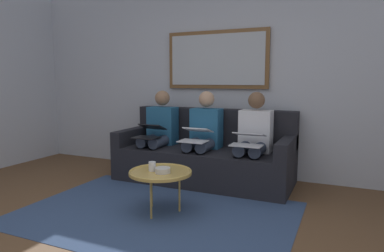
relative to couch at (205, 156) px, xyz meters
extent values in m
cube|color=#B7BCC6|center=(0.00, -0.48, 0.99)|extent=(6.00, 0.12, 2.60)
cube|color=#33476B|center=(0.00, 1.27, -0.31)|extent=(2.60, 1.80, 0.01)
cube|color=black|center=(0.00, 0.07, -0.10)|extent=(2.20, 0.90, 0.42)
cube|color=black|center=(0.00, -0.28, 0.35)|extent=(2.20, 0.20, 0.48)
cube|color=black|center=(-1.03, 0.07, 0.21)|extent=(0.14, 0.90, 0.20)
cube|color=black|center=(1.03, 0.07, 0.21)|extent=(0.14, 0.90, 0.20)
cube|color=brown|center=(0.00, -0.39, 1.24)|extent=(1.41, 0.04, 0.77)
cube|color=#B2B7BC|center=(0.00, -0.37, 1.24)|extent=(1.31, 0.01, 0.67)
cylinder|color=tan|center=(-0.03, 1.22, 0.09)|extent=(0.60, 0.60, 0.03)
torus|color=tan|center=(-0.03, 1.22, 0.10)|extent=(0.60, 0.60, 0.02)
cylinder|color=#B28E42|center=(-0.03, 1.40, -0.12)|extent=(0.02, 0.02, 0.38)
cylinder|color=#B28E42|center=(-0.19, 1.13, -0.12)|extent=(0.02, 0.02, 0.38)
cylinder|color=#B28E42|center=(0.13, 1.13, -0.12)|extent=(0.02, 0.02, 0.38)
cylinder|color=silver|center=(0.05, 1.24, 0.14)|extent=(0.07, 0.07, 0.09)
cylinder|color=beige|center=(-0.08, 1.26, 0.12)|extent=(0.15, 0.15, 0.05)
cube|color=silver|center=(-0.64, -0.03, 0.36)|extent=(0.38, 0.22, 0.50)
sphere|color=brown|center=(-0.64, -0.03, 0.73)|extent=(0.20, 0.20, 0.20)
cylinder|color=#384256|center=(-0.73, 0.18, 0.18)|extent=(0.14, 0.42, 0.14)
cylinder|color=#384256|center=(-0.55, 0.18, 0.18)|extent=(0.14, 0.42, 0.14)
cylinder|color=#384256|center=(-0.73, 0.39, -0.10)|extent=(0.11, 0.11, 0.42)
cylinder|color=#384256|center=(-0.55, 0.39, -0.10)|extent=(0.11, 0.11, 0.42)
cube|color=silver|center=(-0.64, 0.39, 0.25)|extent=(0.35, 0.20, 0.01)
cube|color=silver|center=(-0.64, 0.26, 0.36)|extent=(0.35, 0.20, 0.06)
cube|color=#A5C6EA|center=(-0.64, 0.27, 0.36)|extent=(0.31, 0.18, 0.05)
cube|color=#235B84|center=(0.00, -0.03, 0.36)|extent=(0.38, 0.22, 0.50)
sphere|color=tan|center=(0.00, -0.03, 0.73)|extent=(0.20, 0.20, 0.20)
cylinder|color=#384256|center=(-0.09, 0.18, 0.18)|extent=(0.14, 0.42, 0.14)
cylinder|color=#384256|center=(0.09, 0.18, 0.18)|extent=(0.14, 0.42, 0.14)
cylinder|color=#384256|center=(-0.09, 0.39, -0.10)|extent=(0.11, 0.11, 0.42)
cylinder|color=#384256|center=(0.09, 0.39, -0.10)|extent=(0.11, 0.11, 0.42)
cube|color=white|center=(0.00, 0.39, 0.25)|extent=(0.32, 0.23, 0.01)
cube|color=white|center=(0.00, 0.24, 0.37)|extent=(0.32, 0.22, 0.08)
cube|color=#A5C6EA|center=(0.00, 0.24, 0.37)|extent=(0.29, 0.19, 0.06)
cube|color=#235B84|center=(0.64, -0.03, 0.36)|extent=(0.38, 0.22, 0.50)
sphere|color=#997051|center=(0.64, -0.03, 0.73)|extent=(0.20, 0.20, 0.20)
cylinder|color=#384256|center=(0.55, 0.18, 0.18)|extent=(0.14, 0.42, 0.14)
cylinder|color=#384256|center=(0.73, 0.18, 0.18)|extent=(0.14, 0.42, 0.14)
cylinder|color=#384256|center=(0.55, 0.39, -0.10)|extent=(0.11, 0.11, 0.42)
cylinder|color=#384256|center=(0.73, 0.39, -0.10)|extent=(0.11, 0.11, 0.42)
cube|color=black|center=(0.64, 0.39, 0.25)|extent=(0.31, 0.23, 0.01)
cube|color=black|center=(0.64, 0.23, 0.37)|extent=(0.31, 0.22, 0.09)
cube|color=#A5C6EA|center=(0.64, 0.23, 0.37)|extent=(0.28, 0.19, 0.08)
camera|label=1|loc=(-1.63, 4.03, 0.96)|focal=32.27mm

